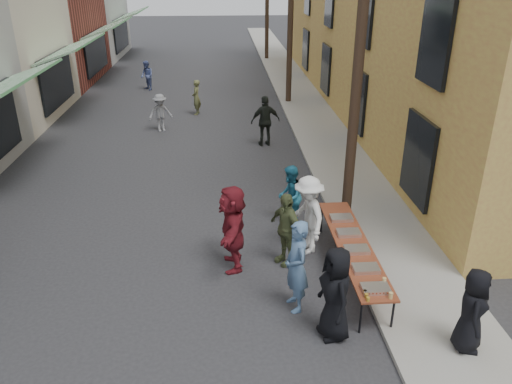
{
  "coord_description": "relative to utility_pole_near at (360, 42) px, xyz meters",
  "views": [
    {
      "loc": [
        1.15,
        -8.5,
        6.11
      ],
      "look_at": [
        1.86,
        1.97,
        1.3
      ],
      "focal_mm": 35.0,
      "sensor_mm": 36.0,
      "label": 1
    }
  ],
  "objects": [
    {
      "name": "guest_front_d",
      "position": [
        -1.29,
        -1.56,
        -3.57
      ],
      "size": [
        0.97,
        1.34,
        1.86
      ],
      "primitive_type": "imported",
      "rotation": [
        0.0,
        0.0,
        -1.32
      ],
      "color": "white",
      "rests_on": "ground"
    },
    {
      "name": "catering_tray_buns_end",
      "position": [
        -0.5,
        -1.49,
        -3.71
      ],
      "size": [
        0.5,
        0.33,
        0.08
      ],
      "primitive_type": "cube",
      "color": "tan",
      "rests_on": "serving_table"
    },
    {
      "name": "passerby_mid",
      "position": [
        -1.62,
        5.94,
        -3.58
      ],
      "size": [
        1.14,
        0.65,
        1.84
      ],
      "primitive_type": "imported",
      "rotation": [
        0.0,
        0.0,
        3.33
      ],
      "color": "black",
      "rests_on": "ground"
    },
    {
      "name": "guest_front_b",
      "position": [
        -1.86,
        -3.64,
        -3.57
      ],
      "size": [
        0.57,
        0.76,
        1.87
      ],
      "primitive_type": "imported",
      "rotation": [
        0.0,
        0.0,
        -1.37
      ],
      "color": "#4D6E95",
      "rests_on": "ground"
    },
    {
      "name": "catering_tray_sausage",
      "position": [
        -0.5,
        -4.24,
        -3.71
      ],
      "size": [
        0.5,
        0.33,
        0.08
      ],
      "primitive_type": "cube",
      "color": "maroon",
      "rests_on": "serving_table"
    },
    {
      "name": "catering_tray_foil_d",
      "position": [
        -0.5,
        -2.19,
        -3.71
      ],
      "size": [
        0.5,
        0.33,
        0.08
      ],
      "primitive_type": "cube",
      "color": "#B2B2B7",
      "rests_on": "serving_table"
    },
    {
      "name": "passerby_right",
      "position": [
        -4.31,
        10.29,
        -3.74
      ],
      "size": [
        0.44,
        0.6,
        1.52
      ],
      "primitive_type": "imported",
      "rotation": [
        0.0,
        0.0,
        4.57
      ],
      "color": "#5E6239",
      "rests_on": "ground"
    },
    {
      "name": "passerby_left",
      "position": [
        -5.63,
        7.93,
        -3.75
      ],
      "size": [
        1.1,
        0.85,
        1.49
      ],
      "primitive_type": "imported",
      "rotation": [
        0.0,
        0.0,
        0.35
      ],
      "color": "gray",
      "rests_on": "ground"
    },
    {
      "name": "cup_stack",
      "position": [
        -0.3,
        -4.49,
        -3.69
      ],
      "size": [
        0.08,
        0.08,
        0.12
      ],
      "primitive_type": "cylinder",
      "color": "tan",
      "rests_on": "serving_table"
    },
    {
      "name": "sidewalk",
      "position": [
        0.7,
        12.0,
        -4.45
      ],
      "size": [
        2.2,
        60.0,
        0.1
      ],
      "primitive_type": "cube",
      "color": "gray",
      "rests_on": "ground"
    },
    {
      "name": "catering_tray_buns",
      "position": [
        -0.5,
        -2.89,
        -3.71
      ],
      "size": [
        0.5,
        0.33,
        0.08
      ],
      "primitive_type": "cube",
      "color": "tan",
      "rests_on": "serving_table"
    },
    {
      "name": "condiment_jar_c",
      "position": [
        -0.72,
        -4.34,
        -3.71
      ],
      "size": [
        0.07,
        0.07,
        0.08
      ],
      "primitive_type": "cylinder",
      "color": "#A57F26",
      "rests_on": "serving_table"
    },
    {
      "name": "passerby_far",
      "position": [
        -7.09,
        15.19,
        -3.74
      ],
      "size": [
        0.89,
        0.93,
        1.51
      ],
      "primitive_type": "imported",
      "rotation": [
        0.0,
        0.0,
        5.33
      ],
      "color": "#5263A0",
      "rests_on": "ground"
    },
    {
      "name": "ground",
      "position": [
        -4.3,
        -3.0,
        -4.5
      ],
      "size": [
        120.0,
        120.0,
        0.0
      ],
      "primitive_type": "plane",
      "color": "#28282B",
      "rests_on": "ground"
    },
    {
      "name": "serving_table",
      "position": [
        -0.5,
        -2.59,
        -3.79
      ],
      "size": [
        0.7,
        4.0,
        0.75
      ],
      "color": "brown",
      "rests_on": "ground"
    },
    {
      "name": "guest_queue_back",
      "position": [
        -3.01,
        -2.1,
        -3.53
      ],
      "size": [
        0.6,
        1.8,
        1.94
      ],
      "primitive_type": "imported",
      "rotation": [
        0.0,
        0.0,
        -1.55
      ],
      "color": "maroon",
      "rests_on": "ground"
    },
    {
      "name": "utility_pole_near",
      "position": [
        0.0,
        0.0,
        0.0
      ],
      "size": [
        0.26,
        0.26,
        9.0
      ],
      "primitive_type": "cylinder",
      "color": "#2D2116",
      "rests_on": "ground"
    },
    {
      "name": "utility_pole_mid",
      "position": [
        0.0,
        12.0,
        0.0
      ],
      "size": [
        0.26,
        0.26,
        9.0
      ],
      "primitive_type": "cylinder",
      "color": "#2D2116",
      "rests_on": "ground"
    },
    {
      "name": "guest_front_c",
      "position": [
        -1.53,
        -0.26,
        -3.7
      ],
      "size": [
        0.77,
        0.9,
        1.6
      ],
      "primitive_type": "imported",
      "rotation": [
        0.0,
        0.0,
        -1.81
      ],
      "color": "teal",
      "rests_on": "ground"
    },
    {
      "name": "server",
      "position": [
        0.89,
        -5.06,
        -3.63
      ],
      "size": [
        0.72,
        0.88,
        1.54
      ],
      "primitive_type": "imported",
      "rotation": [
        0.0,
        0.0,
        1.23
      ],
      "color": "black",
      "rests_on": "sidewalk"
    },
    {
      "name": "condiment_jar_a",
      "position": [
        -0.72,
        -4.54,
        -3.71
      ],
      "size": [
        0.07,
        0.07,
        0.08
      ],
      "primitive_type": "cylinder",
      "color": "#A57F26",
      "rests_on": "serving_table"
    },
    {
      "name": "guest_front_a",
      "position": [
        -1.29,
        -4.47,
        -3.61
      ],
      "size": [
        0.73,
        0.96,
        1.78
      ],
      "primitive_type": "imported",
      "rotation": [
        0.0,
        0.0,
        -1.37
      ],
      "color": "black",
      "rests_on": "ground"
    },
    {
      "name": "guest_front_e",
      "position": [
        -1.86,
        -2.02,
        -3.65
      ],
      "size": [
        0.87,
        1.06,
        1.69
      ],
      "primitive_type": "imported",
      "rotation": [
        0.0,
        0.0,
        -1.02
      ],
      "color": "#525D36",
      "rests_on": "ground"
    },
    {
      "name": "catering_tray_foil_b",
      "position": [
        -0.5,
        -3.59,
        -3.71
      ],
      "size": [
        0.5,
        0.33,
        0.08
      ],
      "primitive_type": "cube",
      "color": "#B2B2B7",
      "rests_on": "serving_table"
    },
    {
      "name": "condiment_jar_b",
      "position": [
        -0.72,
        -4.44,
        -3.71
      ],
      "size": [
        0.07,
        0.07,
        0.08
      ],
      "primitive_type": "cylinder",
      "color": "#A57F26",
      "rests_on": "serving_table"
    }
  ]
}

